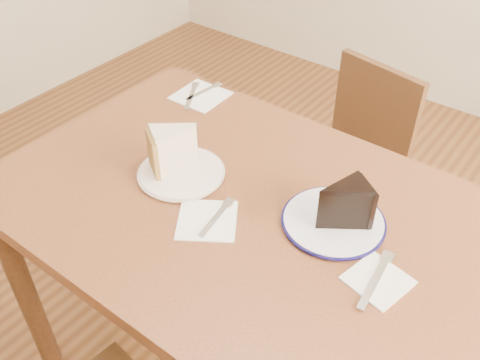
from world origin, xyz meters
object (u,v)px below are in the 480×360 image
(carrot_cake, at_px, (176,149))
(chocolate_cake, at_px, (340,207))
(chair_far, at_px, (346,165))
(table, at_px, (244,233))
(plate_cream, at_px, (181,173))
(plate_navy, at_px, (333,221))

(carrot_cake, relative_size, chocolate_cake, 1.00)
(chocolate_cake, bearing_deg, chair_far, -31.65)
(chair_far, height_order, chocolate_cake, chocolate_cake)
(chair_far, relative_size, chocolate_cake, 7.14)
(carrot_cake, bearing_deg, table, 32.52)
(plate_cream, height_order, chocolate_cake, chocolate_cake)
(table, distance_m, chair_far, 0.70)
(carrot_cake, bearing_deg, chair_far, 108.08)
(table, xyz_separation_m, chocolate_cake, (0.21, 0.06, 0.16))
(plate_cream, xyz_separation_m, carrot_cake, (-0.02, 0.01, 0.06))
(carrot_cake, bearing_deg, plate_cream, 6.11)
(table, relative_size, plate_navy, 5.36)
(chair_far, distance_m, plate_cream, 0.76)
(plate_navy, relative_size, carrot_cake, 2.06)
(plate_navy, height_order, carrot_cake, carrot_cake)
(chair_far, xyz_separation_m, chocolate_cake, (0.26, -0.60, 0.38))
(table, xyz_separation_m, plate_cream, (-0.19, -0.01, 0.10))
(chair_far, height_order, plate_navy, chair_far)
(chair_far, xyz_separation_m, plate_navy, (0.24, -0.59, 0.32))
(chair_far, height_order, plate_cream, chair_far)
(plate_navy, distance_m, chocolate_cake, 0.06)
(table, xyz_separation_m, plate_navy, (0.20, 0.07, 0.10))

